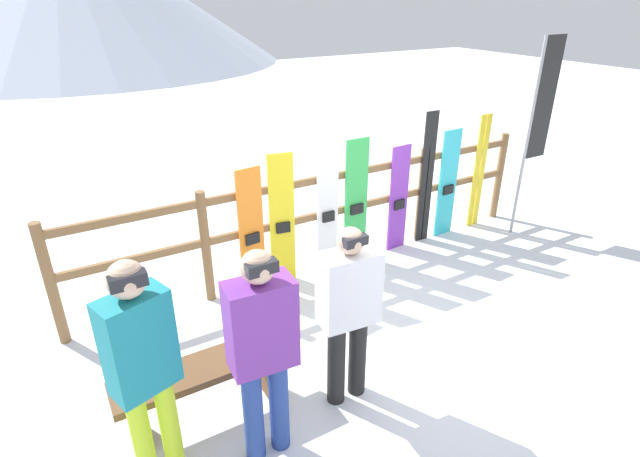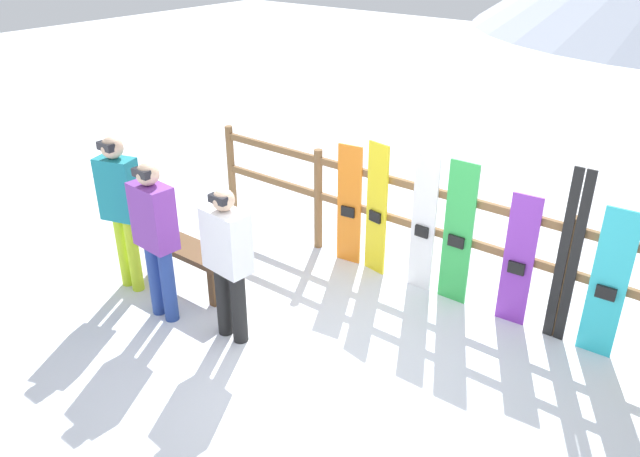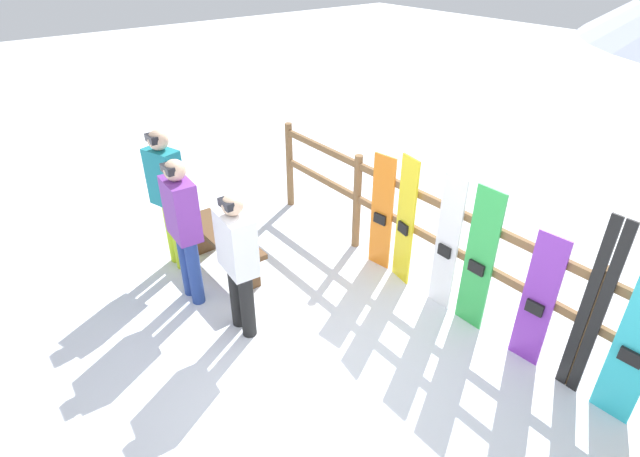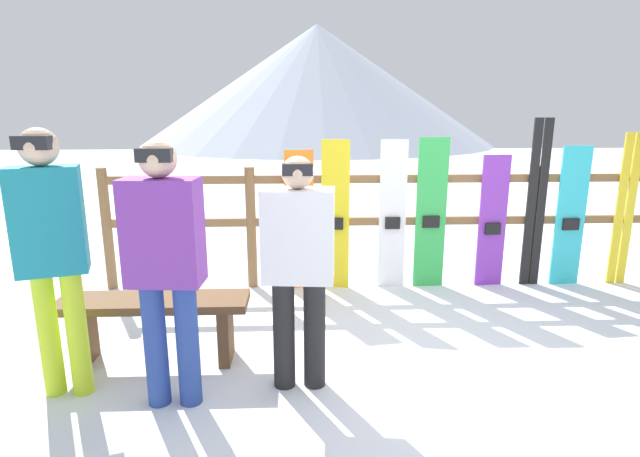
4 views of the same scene
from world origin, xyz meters
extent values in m
plane|color=white|center=(0.00, 0.00, 0.00)|extent=(40.00, 40.00, 0.00)
cone|color=#B2BCD1|center=(0.00, 23.69, 3.00)|extent=(18.00, 18.00, 6.00)
cylinder|color=brown|center=(-2.90, 1.69, 0.62)|extent=(0.10, 0.10, 1.25)
cylinder|color=brown|center=(-1.45, 1.69, 0.62)|extent=(0.10, 0.10, 1.25)
cylinder|color=brown|center=(0.00, 1.69, 0.62)|extent=(0.10, 0.10, 1.25)
cylinder|color=brown|center=(1.45, 1.69, 0.62)|extent=(0.10, 0.10, 1.25)
cube|color=brown|center=(0.00, 1.69, 0.69)|extent=(5.80, 0.05, 0.08)
cube|color=brown|center=(0.00, 1.69, 1.12)|extent=(5.80, 0.05, 0.08)
cube|color=brown|center=(-2.01, 0.12, 0.46)|extent=(1.36, 0.36, 0.06)
cube|color=brown|center=(-2.52, 0.12, 0.21)|extent=(0.08, 0.29, 0.43)
cube|color=brown|center=(-1.50, 0.12, 0.21)|extent=(0.08, 0.29, 0.43)
cylinder|color=black|center=(-1.06, -0.25, 0.37)|extent=(0.14, 0.14, 0.74)
cylinder|color=black|center=(-0.86, -0.25, 0.37)|extent=(0.14, 0.14, 0.74)
cube|color=white|center=(-0.96, -0.25, 1.04)|extent=(0.47, 0.29, 0.59)
sphere|color=#D8B293|center=(-0.96, -0.25, 1.43)|extent=(0.20, 0.20, 0.20)
cube|color=black|center=(-0.96, -0.31, 1.46)|extent=(0.18, 0.07, 0.07)
cylinder|color=navy|center=(-1.85, -0.43, 0.40)|extent=(0.14, 0.14, 0.80)
cylinder|color=navy|center=(-1.65, -0.43, 0.40)|extent=(0.14, 0.14, 0.80)
cube|color=#723399|center=(-1.75, -0.43, 1.11)|extent=(0.45, 0.27, 0.63)
sphere|color=#D8B293|center=(-1.75, -0.43, 1.54)|extent=(0.22, 0.22, 0.22)
cube|color=black|center=(-1.75, -0.49, 1.56)|extent=(0.19, 0.08, 0.08)
cylinder|color=#B7D826|center=(-2.56, -0.28, 0.41)|extent=(0.13, 0.13, 0.83)
cylinder|color=#B7D826|center=(-2.38, -0.28, 0.41)|extent=(0.13, 0.13, 0.83)
cube|color=teal|center=(-2.47, -0.28, 1.16)|extent=(0.44, 0.33, 0.66)
sphere|color=#D8B293|center=(-2.47, -0.28, 1.60)|extent=(0.22, 0.22, 0.22)
cube|color=black|center=(-2.47, -0.35, 1.62)|extent=(0.20, 0.08, 0.08)
cube|color=orange|center=(-0.96, 1.63, 0.71)|extent=(0.29, 0.06, 1.42)
cube|color=black|center=(-0.96, 1.61, 0.64)|extent=(0.16, 0.05, 0.12)
cube|color=yellow|center=(-0.59, 1.63, 0.76)|extent=(0.28, 0.07, 1.52)
cube|color=black|center=(-0.59, 1.61, 0.68)|extent=(0.16, 0.06, 0.12)
cube|color=white|center=(-0.01, 1.63, 0.76)|extent=(0.27, 0.03, 1.52)
cube|color=black|center=(-0.01, 1.61, 0.68)|extent=(0.15, 0.03, 0.12)
cube|color=green|center=(0.38, 1.63, 0.77)|extent=(0.31, 0.03, 1.54)
cube|color=black|center=(0.38, 1.61, 0.69)|extent=(0.17, 0.03, 0.12)
cube|color=purple|center=(1.03, 1.63, 0.68)|extent=(0.29, 0.04, 1.37)
cube|color=black|center=(1.03, 1.61, 0.61)|extent=(0.16, 0.04, 0.12)
cube|color=black|center=(1.41, 1.64, 0.86)|extent=(0.09, 0.02, 1.73)
cube|color=black|center=(1.52, 1.64, 0.86)|extent=(0.09, 0.02, 1.73)
cube|color=#2DBFCC|center=(1.84, 1.63, 0.73)|extent=(0.31, 0.04, 1.45)
cube|color=black|center=(1.84, 1.61, 0.65)|extent=(0.17, 0.04, 0.12)
cube|color=yellow|center=(2.36, 1.64, 0.79)|extent=(0.09, 0.02, 1.58)
cube|color=yellow|center=(2.46, 1.64, 0.79)|extent=(0.09, 0.02, 1.58)
camera|label=1|loc=(-2.73, -2.86, 3.03)|focal=28.00mm
camera|label=2|loc=(2.72, -3.61, 3.61)|focal=35.00mm
camera|label=3|loc=(2.57, -2.03, 3.50)|focal=28.00mm
camera|label=4|loc=(-0.95, -3.28, 1.81)|focal=28.00mm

